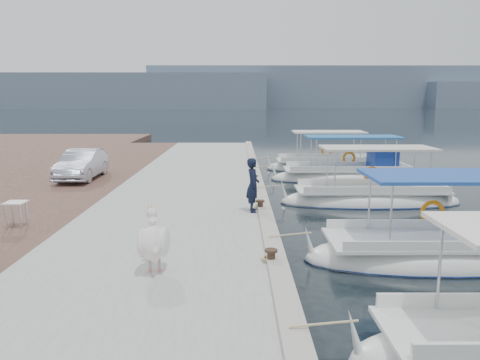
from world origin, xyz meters
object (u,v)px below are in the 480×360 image
at_px(fishing_caique_d, 349,176).
at_px(fishing_caique_b, 436,256).
at_px(parked_car, 82,164).
at_px(fishing_caique_c, 370,200).
at_px(pelican, 154,241).
at_px(fisherman, 253,185).
at_px(fishing_caique_e, 325,167).

bearing_deg(fishing_caique_d, fishing_caique_b, -92.92).
bearing_deg(parked_car, fishing_caique_c, -13.77).
xyz_separation_m(pelican, fisherman, (2.23, 5.23, 0.21)).
bearing_deg(fishing_caique_d, fisherman, -120.70).
height_order(fisherman, parked_car, fisherman).
relative_size(fishing_caique_b, fishing_caique_c, 0.95).
distance_m(fishing_caique_b, fishing_caique_c, 6.62).
height_order(fishing_caique_c, fishing_caique_e, same).
bearing_deg(fishing_caique_b, fishing_caique_e, 89.98).
relative_size(fishing_caique_d, fishing_caique_e, 1.15).
bearing_deg(fishing_caique_e, fishing_caique_b, -90.02).
distance_m(pelican, parked_car, 12.63).
xyz_separation_m(fishing_caique_d, fishing_caique_e, (-0.61, 3.56, -0.06)).
distance_m(fishing_caique_e, fisherman, 13.17).
xyz_separation_m(pelican, parked_car, (-5.26, 11.48, 0.01)).
bearing_deg(pelican, fishing_caique_c, 50.93).
relative_size(fishing_caique_d, parked_car, 1.94).
relative_size(pelican, fisherman, 0.95).
distance_m(pelican, fisherman, 5.68).
bearing_deg(fishing_caique_d, fishing_caique_c, -94.68).
bearing_deg(pelican, fishing_caique_e, 68.78).
xyz_separation_m(fishing_caique_b, parked_car, (-12.05, 9.51, 1.03)).
height_order(fishing_caique_d, parked_car, fishing_caique_d).
bearing_deg(parked_car, fisherman, -40.31).
height_order(fishing_caique_b, parked_car, fishing_caique_b).
relative_size(fishing_caique_d, pelican, 4.75).
distance_m(fishing_caique_b, pelican, 7.15).
bearing_deg(fishing_caique_c, fishing_caique_d, 85.32).
bearing_deg(fisherman, fishing_caique_e, -26.42).
height_order(fishing_caique_c, pelican, fishing_caique_c).
bearing_deg(fishing_caique_d, parked_car, -168.99).
distance_m(fishing_caique_b, fisherman, 5.74).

